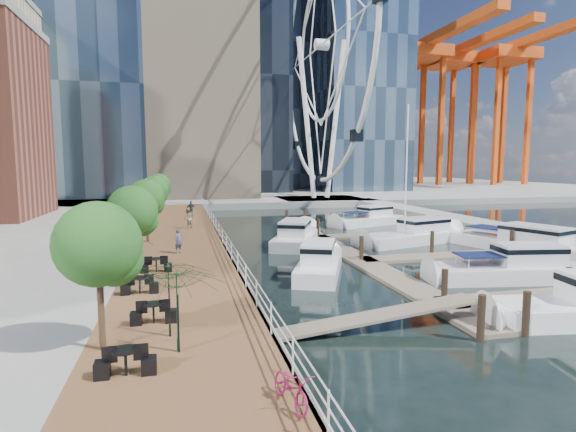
# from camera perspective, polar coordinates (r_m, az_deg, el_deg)

# --- Properties ---
(ground) EXTENTS (520.00, 520.00, 0.00)m
(ground) POSITION_cam_1_polar(r_m,az_deg,el_deg) (23.12, 10.05, -10.30)
(ground) COLOR black
(ground) RESTS_ON ground
(boardwalk) EXTENTS (6.00, 60.00, 1.00)m
(boardwalk) POSITION_cam_1_polar(r_m,az_deg,el_deg) (35.79, -13.39, -3.53)
(boardwalk) COLOR brown
(boardwalk) RESTS_ON ground
(seawall) EXTENTS (0.25, 60.00, 1.00)m
(seawall) POSITION_cam_1_polar(r_m,az_deg,el_deg) (35.91, -8.59, -3.39)
(seawall) COLOR #595954
(seawall) RESTS_ON ground
(land_far) EXTENTS (200.00, 114.00, 1.00)m
(land_far) POSITION_cam_1_polar(r_m,az_deg,el_deg) (122.74, -9.28, 3.63)
(land_far) COLOR gray
(land_far) RESTS_ON ground
(breakwater) EXTENTS (4.00, 60.00, 1.00)m
(breakwater) POSITION_cam_1_polar(r_m,az_deg,el_deg) (49.96, 22.07, -0.99)
(breakwater) COLOR gray
(breakwater) RESTS_ON ground
(pier) EXTENTS (14.00, 12.00, 1.00)m
(pier) POSITION_cam_1_polar(r_m,az_deg,el_deg) (76.06, 4.14, 1.92)
(pier) COLOR gray
(pier) RESTS_ON ground
(railing) EXTENTS (0.10, 60.00, 1.05)m
(railing) POSITION_cam_1_polar(r_m,az_deg,el_deg) (35.74, -8.78, -1.77)
(railing) COLOR white
(railing) RESTS_ON boardwalk
(floating_docks) EXTENTS (16.00, 34.00, 2.60)m
(floating_docks) POSITION_cam_1_polar(r_m,az_deg,el_deg) (35.19, 15.52, -3.77)
(floating_docks) COLOR #6D6051
(floating_docks) RESTS_ON ground
(ferris_wheel) EXTENTS (5.80, 45.60, 47.80)m
(ferris_wheel) POSITION_cam_1_polar(r_m,az_deg,el_deg) (78.21, 4.31, 20.82)
(ferris_wheel) COLOR white
(ferris_wheel) RESTS_ON ground
(port_cranes) EXTENTS (40.00, 52.00, 38.00)m
(port_cranes) POSITION_cam_1_polar(r_m,az_deg,el_deg) (139.58, 20.35, 11.68)
(port_cranes) COLOR #D84C14
(port_cranes) RESTS_ON ground
(street_trees) EXTENTS (2.60, 42.60, 4.60)m
(street_trees) POSITION_cam_1_polar(r_m,az_deg,el_deg) (34.43, -17.55, 2.31)
(street_trees) COLOR #3F2B1C
(street_trees) RESTS_ON ground
(cafe_tables) EXTENTS (2.50, 13.70, 0.74)m
(cafe_tables) POSITION_cam_1_polar(r_m,az_deg,el_deg) (19.07, -17.59, -9.89)
(cafe_tables) COLOR black
(cafe_tables) RESTS_ON ground
(yacht_foreground) EXTENTS (9.66, 4.01, 2.15)m
(yacht_foreground) POSITION_cam_1_polar(r_m,az_deg,el_deg) (29.08, 26.37, -7.38)
(yacht_foreground) COLOR silver
(yacht_foreground) RESTS_ON ground
(bicycle) EXTENTS (0.95, 1.80, 0.90)m
(bicycle) POSITION_cam_1_polar(r_m,az_deg,el_deg) (11.36, 0.47, -20.84)
(bicycle) COLOR maroon
(bicycle) RESTS_ON boardwalk
(pedestrian_near) EXTENTS (0.68, 0.65, 1.57)m
(pedestrian_near) POSITION_cam_1_polar(r_m,az_deg,el_deg) (29.64, -13.73, -3.10)
(pedestrian_near) COLOR #46495E
(pedestrian_near) RESTS_ON boardwalk
(pedestrian_mid) EXTENTS (1.10, 1.11, 1.80)m
(pedestrian_mid) POSITION_cam_1_polar(r_m,az_deg,el_deg) (40.74, -12.63, -0.30)
(pedestrian_mid) COLOR gray
(pedestrian_mid) RESTS_ON boardwalk
(pedestrian_far) EXTENTS (1.07, 0.60, 1.73)m
(pedestrian_far) POSITION_cam_1_polar(r_m,az_deg,el_deg) (49.88, -12.20, 0.91)
(pedestrian_far) COLOR #33393F
(pedestrian_far) RESTS_ON boardwalk
(moored_yachts) EXTENTS (23.14, 35.16, 11.50)m
(moored_yachts) POSITION_cam_1_polar(r_m,az_deg,el_deg) (38.05, 15.19, -3.75)
(moored_yachts) COLOR silver
(moored_yachts) RESTS_ON ground
(cafe_seating) EXTENTS (5.75, 12.43, 2.58)m
(cafe_seating) POSITION_cam_1_polar(r_m,az_deg,el_deg) (16.80, -16.11, -9.03)
(cafe_seating) COLOR #103C16
(cafe_seating) RESTS_ON ground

